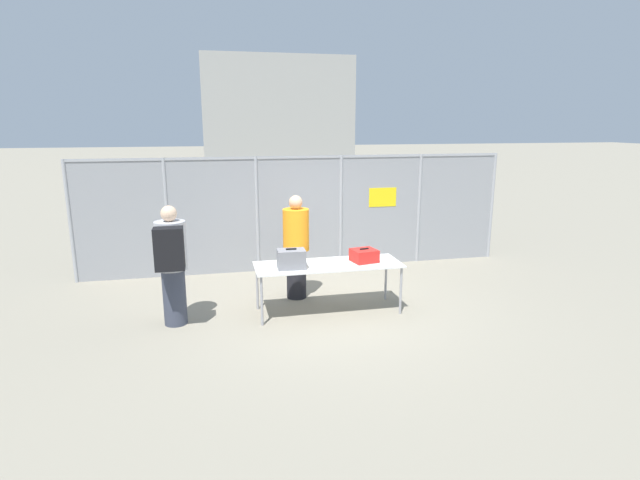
{
  "coord_description": "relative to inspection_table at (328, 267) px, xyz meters",
  "views": [
    {
      "loc": [
        -1.77,
        -7.4,
        2.98
      ],
      "look_at": [
        0.0,
        0.6,
        1.05
      ],
      "focal_mm": 28.0,
      "sensor_mm": 36.0,
      "label": 1
    }
  ],
  "objects": [
    {
      "name": "ground_plane",
      "position": [
        -0.0,
        -0.0,
        -0.75
      ],
      "size": [
        120.0,
        120.0,
        0.0
      ],
      "primitive_type": "plane",
      "color": "gray"
    },
    {
      "name": "fence_section",
      "position": [
        0.01,
        2.52,
        0.47
      ],
      "size": [
        8.77,
        0.07,
        2.34
      ],
      "color": "#9EA0A5",
      "rests_on": "ground_plane"
    },
    {
      "name": "inspection_table",
      "position": [
        0.0,
        0.0,
        0.0
      ],
      "size": [
        2.32,
        0.81,
        0.8
      ],
      "color": "silver",
      "rests_on": "ground_plane"
    },
    {
      "name": "suitcase_grey",
      "position": [
        -0.61,
        -0.11,
        0.2
      ],
      "size": [
        0.43,
        0.3,
        0.32
      ],
      "color": "slate",
      "rests_on": "inspection_table"
    },
    {
      "name": "suitcase_red",
      "position": [
        0.59,
        0.01,
        0.15
      ],
      "size": [
        0.44,
        0.42,
        0.23
      ],
      "color": "red",
      "rests_on": "inspection_table"
    },
    {
      "name": "traveler_hooded",
      "position": [
        -2.38,
        -0.06,
        0.25
      ],
      "size": [
        0.45,
        0.7,
        1.82
      ],
      "rotation": [
        0.0,
        0.0,
        -0.04
      ],
      "color": "#383D4C",
      "rests_on": "ground_plane"
    },
    {
      "name": "security_worker_near",
      "position": [
        -0.38,
        0.77,
        0.18
      ],
      "size": [
        0.44,
        0.44,
        1.8
      ],
      "rotation": [
        0.0,
        0.0,
        3.01
      ],
      "color": "black",
      "rests_on": "ground_plane"
    },
    {
      "name": "utility_trailer",
      "position": [
        1.89,
        4.47,
        -0.35
      ],
      "size": [
        4.32,
        2.22,
        0.65
      ],
      "color": "#B2B2B7",
      "rests_on": "ground_plane"
    },
    {
      "name": "distant_hangar",
      "position": [
        3.08,
        30.62,
        2.94
      ],
      "size": [
        10.23,
        8.53,
        7.38
      ],
      "color": "#999993",
      "rests_on": "ground_plane"
    }
  ]
}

